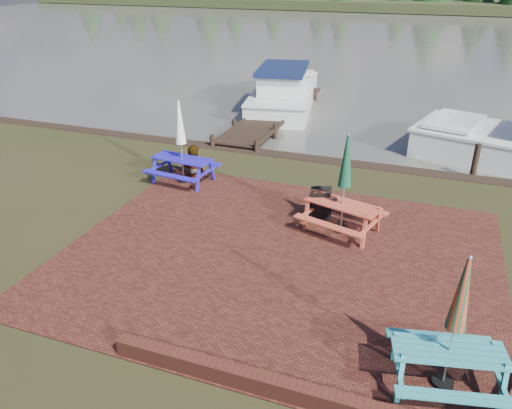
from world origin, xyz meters
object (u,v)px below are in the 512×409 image
at_px(picnic_table_red, 343,199).
at_px(person, 193,146).
at_px(chalkboard, 320,205).
at_px(jetty, 274,113).
at_px(boat_jetty, 284,93).
at_px(picnic_table_blue, 182,154).
at_px(picnic_table_teal, 451,345).

height_order(picnic_table_red, person, picnic_table_red).
bearing_deg(chalkboard, jetty, 92.54).
bearing_deg(boat_jetty, picnic_table_red, -76.52).
distance_m(picnic_table_red, picnic_table_blue, 4.99).
height_order(picnic_table_teal, boat_jetty, picnic_table_teal).
bearing_deg(person, boat_jetty, -93.25).
distance_m(chalkboard, boat_jetty, 11.28).
xyz_separation_m(picnic_table_red, jetty, (-4.51, 8.69, -0.71)).
xyz_separation_m(picnic_table_teal, chalkboard, (-2.96, 4.50, -0.35)).
distance_m(jetty, person, 6.94).
relative_size(picnic_table_red, boat_jetty, 0.31).
bearing_deg(picnic_table_teal, jetty, 105.83).
bearing_deg(jetty, picnic_table_blue, -92.34).
xyz_separation_m(picnic_table_blue, jetty, (0.30, 7.34, -0.71)).
bearing_deg(picnic_table_teal, chalkboard, 111.10).
distance_m(picnic_table_teal, chalkboard, 5.40).
height_order(picnic_table_teal, picnic_table_red, picnic_table_red).
relative_size(picnic_table_blue, chalkboard, 2.87).
bearing_deg(boat_jetty, chalkboard, -78.64).
height_order(picnic_table_blue, boat_jetty, picnic_table_blue).
height_order(picnic_table_blue, chalkboard, picnic_table_blue).
bearing_deg(picnic_table_blue, person, 80.47).
height_order(picnic_table_blue, person, picnic_table_blue).
height_order(picnic_table_red, picnic_table_blue, picnic_table_blue).
distance_m(picnic_table_blue, chalkboard, 4.35).
xyz_separation_m(picnic_table_teal, person, (-7.04, 5.97, 0.17)).
bearing_deg(picnic_table_blue, picnic_table_teal, -31.14).
relative_size(picnic_table_red, jetty, 0.26).
bearing_deg(boat_jetty, person, -99.77).
distance_m(jetty, boat_jetty, 2.17).
bearing_deg(picnic_table_teal, person, 127.42).
relative_size(jetty, boat_jetty, 1.20).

